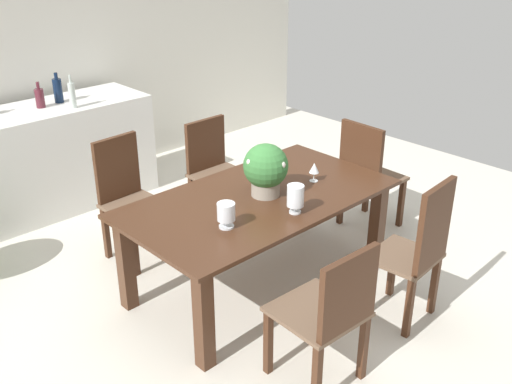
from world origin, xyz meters
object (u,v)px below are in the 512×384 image
at_px(crystal_vase_left, 296,196).
at_px(wine_bottle_tall, 72,95).
at_px(dining_table, 259,212).
at_px(wine_bottle_green, 58,90).
at_px(chair_near_right, 419,247).
at_px(wine_glass, 314,168).
at_px(chair_near_left, 331,310).
at_px(chair_far_left, 127,193).
at_px(chair_far_right, 214,166).
at_px(wine_bottle_clear, 40,98).
at_px(crystal_vase_center_near, 226,213).
at_px(chair_foot_end, 367,171).
at_px(flower_centerpiece, 266,169).
at_px(kitchen_counter, 55,157).

xyz_separation_m(crystal_vase_left, wine_bottle_tall, (-0.29, 2.47, 0.25)).
height_order(dining_table, wine_bottle_green, wine_bottle_green).
bearing_deg(chair_near_right, wine_glass, -96.77).
bearing_deg(chair_near_left, chair_far_left, -87.24).
bearing_deg(chair_far_left, chair_near_left, -93.36).
xyz_separation_m(chair_far_right, wine_bottle_clear, (-0.93, 1.29, 0.54)).
distance_m(crystal_vase_center_near, wine_glass, 0.96).
xyz_separation_m(chair_foot_end, wine_bottle_clear, (-1.78, 2.33, 0.52)).
distance_m(crystal_vase_center_near, wine_bottle_green, 2.58).
bearing_deg(chair_near_left, chair_foot_end, -146.00).
height_order(flower_centerpiece, wine_glass, flower_centerpiece).
distance_m(chair_near_left, kitchen_counter, 3.38).
distance_m(chair_far_right, kitchen_counter, 1.55).
distance_m(flower_centerpiece, crystal_vase_left, 0.35).
xyz_separation_m(wine_glass, kitchen_counter, (-0.92, 2.42, -0.35)).
relative_size(chair_far_left, wine_bottle_green, 3.59).
bearing_deg(wine_bottle_clear, wine_glass, -68.06).
bearing_deg(flower_centerpiece, chair_foot_end, 0.84).
bearing_deg(chair_near_right, chair_foot_end, -133.31).
bearing_deg(crystal_vase_left, kitchen_counter, 99.31).
bearing_deg(chair_near_left, dining_table, -110.28).
xyz_separation_m(crystal_vase_center_near, wine_bottle_clear, (-0.02, 2.52, 0.23)).
relative_size(flower_centerpiece, kitchen_counter, 0.21).
distance_m(chair_far_left, crystal_vase_left, 1.51).
bearing_deg(kitchen_counter, chair_far_left, -90.60).
relative_size(flower_centerpiece, crystal_vase_center_near, 2.27).
xyz_separation_m(dining_table, chair_near_right, (0.45, -1.05, -0.04)).
bearing_deg(wine_glass, kitchen_counter, 110.86).
bearing_deg(wine_glass, flower_centerpiece, 170.22).
distance_m(chair_far_right, chair_near_left, 2.28).
height_order(flower_centerpiece, wine_bottle_green, wine_bottle_green).
bearing_deg(dining_table, wine_glass, -10.45).
distance_m(chair_near_left, flower_centerpiece, 1.22).
height_order(chair_far_left, chair_far_right, chair_far_left).
height_order(chair_far_left, wine_bottle_clear, wine_bottle_clear).
xyz_separation_m(chair_near_right, chair_far_right, (-0.01, 2.09, -0.05)).
xyz_separation_m(chair_far_right, crystal_vase_left, (-0.44, -1.40, 0.33)).
bearing_deg(dining_table, crystal_vase_center_near, -158.27).
xyz_separation_m(chair_foot_end, crystal_vase_left, (-1.29, -0.35, 0.30)).
xyz_separation_m(wine_bottle_green, wine_bottle_tall, (0.01, -0.25, 0.00)).
distance_m(dining_table, crystal_vase_left, 0.43).
relative_size(chair_far_right, chair_foot_end, 0.94).
bearing_deg(crystal_vase_center_near, wine_bottle_clear, 90.45).
relative_size(chair_near_left, crystal_vase_center_near, 5.55).
xyz_separation_m(dining_table, crystal_vase_left, (0.00, -0.35, 0.24)).
height_order(dining_table, flower_centerpiece, flower_centerpiece).
distance_m(chair_far_left, wine_bottle_tall, 1.22).
relative_size(flower_centerpiece, wine_glass, 2.61).
relative_size(chair_near_right, wine_bottle_tall, 3.53).
bearing_deg(flower_centerpiece, wine_glass, -9.78).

